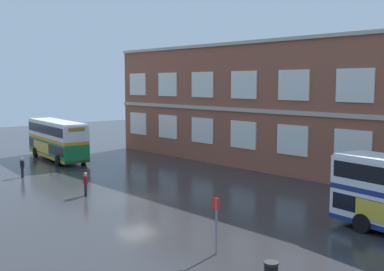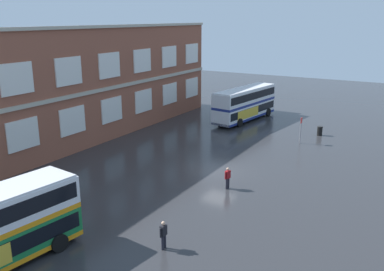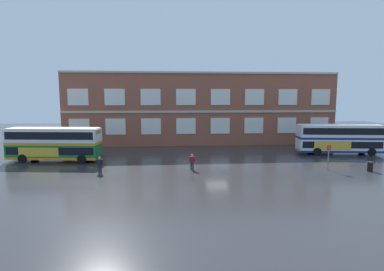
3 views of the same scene
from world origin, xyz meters
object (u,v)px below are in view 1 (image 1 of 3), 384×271
(double_decker_near, at_px, (57,139))
(waiting_passenger, at_px, (86,183))
(bus_stand_flag, at_px, (216,220))
(second_passenger, at_px, (22,167))

(double_decker_near, height_order, waiting_passenger, double_decker_near)
(double_decker_near, bearing_deg, bus_stand_flag, -13.24)
(second_passenger, xyz_separation_m, bus_stand_flag, (24.06, -0.68, 0.70))
(double_decker_near, bearing_deg, second_passenger, -44.06)
(waiting_passenger, bearing_deg, bus_stand_flag, -5.16)
(double_decker_near, relative_size, bus_stand_flag, 4.16)
(waiting_passenger, xyz_separation_m, second_passenger, (-9.57, -0.63, 0.00))
(second_passenger, height_order, bus_stand_flag, bus_stand_flag)
(double_decker_near, xyz_separation_m, second_passenger, (6.80, -6.58, -1.22))
(double_decker_near, relative_size, waiting_passenger, 6.60)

